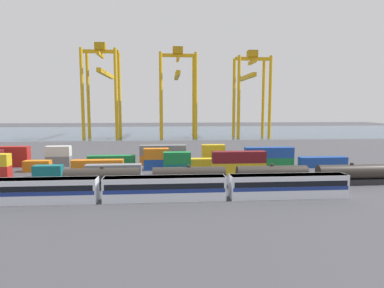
{
  "coord_description": "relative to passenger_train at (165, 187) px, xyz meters",
  "views": [
    {
      "loc": [
        5.4,
        -74.53,
        15.1
      ],
      "look_at": [
        13.24,
        23.09,
        4.16
      ],
      "focal_mm": 30.85,
      "sensor_mm": 36.0,
      "label": 1
    }
  ],
  "objects": [
    {
      "name": "shipping_container_13",
      "position": [
        -2.11,
        26.85,
        1.76
      ],
      "size": [
        6.04,
        2.44,
        2.6
      ],
      "primitive_type": "cube",
      "color": "orange",
      "rests_on": "shipping_container_12"
    },
    {
      "name": "shipping_container_7",
      "position": [
        16.67,
        19.96,
        1.76
      ],
      "size": [
        12.1,
        2.44,
        2.6
      ],
      "primitive_type": "cube",
      "color": "maroon",
      "rests_on": "shipping_container_6"
    },
    {
      "name": "shipping_container_2",
      "position": [
        -25.29,
        19.96,
        -0.84
      ],
      "size": [
        6.04,
        2.44,
        2.6
      ],
      "primitive_type": "cube",
      "color": "#146066",
      "rests_on": "ground_plane"
    },
    {
      "name": "shipping_container_26",
      "position": [
        12.84,
        33.74,
        1.76
      ],
      "size": [
        6.04,
        2.44,
        2.6
      ],
      "primitive_type": "cube",
      "color": "gold",
      "rests_on": "shipping_container_25"
    },
    {
      "name": "shipping_container_3",
      "position": [
        -11.31,
        19.96,
        -0.84
      ],
      "size": [
        12.1,
        2.44,
        2.6
      ],
      "primitive_type": "cube",
      "color": "slate",
      "rests_on": "ground_plane"
    },
    {
      "name": "shipping_container_16",
      "position": [
        25.85,
        26.85,
        1.76
      ],
      "size": [
        12.1,
        2.44,
        2.6
      ],
      "primitive_type": "cube",
      "color": "#1C4299",
      "rests_on": "shipping_container_15"
    },
    {
      "name": "shipping_container_14",
      "position": [
        11.87,
        26.85,
        -0.84
      ],
      "size": [
        12.1,
        2.44,
        2.6
      ],
      "primitive_type": "cube",
      "color": "gold",
      "rests_on": "ground_plane"
    },
    {
      "name": "shipping_container_4",
      "position": [
        2.68,
        19.96,
        -0.84
      ],
      "size": [
        6.04,
        2.44,
        2.6
      ],
      "primitive_type": "cube",
      "color": "#146066",
      "rests_on": "ground_plane"
    },
    {
      "name": "shipping_container_11",
      "position": [
        -16.1,
        26.85,
        -0.84
      ],
      "size": [
        12.1,
        2.44,
        2.6
      ],
      "primitive_type": "cube",
      "color": "orange",
      "rests_on": "ground_plane"
    },
    {
      "name": "freight_tank_row",
      "position": [
        12.52,
        8.32,
        -0.13
      ],
      "size": [
        61.67,
        2.82,
        4.28
      ],
      "color": "#232326",
      "rests_on": "ground_plane"
    },
    {
      "name": "ground_plane",
      "position": [
        -5.19,
        61.92,
        -2.14
      ],
      "size": [
        420.0,
        420.0,
        0.0
      ],
      "primitive_type": "plane",
      "color": "#424247"
    },
    {
      "name": "shipping_container_18",
      "position": [
        -40.71,
        33.74,
        -0.84
      ],
      "size": [
        12.1,
        2.44,
        2.6
      ],
      "primitive_type": "cube",
      "color": "#AD211C",
      "rests_on": "ground_plane"
    },
    {
      "name": "shipping_container_15",
      "position": [
        25.85,
        26.85,
        -0.84
      ],
      "size": [
        12.1,
        2.44,
        2.6
      ],
      "primitive_type": "cube",
      "color": "#197538",
      "rests_on": "ground_plane"
    },
    {
      "name": "gantry_crane_central",
      "position": [
        6.34,
        111.7,
        24.54
      ],
      "size": [
        17.97,
        35.44,
        43.81
      ],
      "color": "gold",
      "rests_on": "ground_plane"
    },
    {
      "name": "shipping_container_10",
      "position": [
        -30.08,
        26.85,
        -0.84
      ],
      "size": [
        6.04,
        2.44,
        2.6
      ],
      "primitive_type": "cube",
      "color": "orange",
      "rests_on": "ground_plane"
    },
    {
      "name": "shipping_container_5",
      "position": [
        2.68,
        19.96,
        1.76
      ],
      "size": [
        6.04,
        2.44,
        2.6
      ],
      "primitive_type": "cube",
      "color": "#197538",
      "rests_on": "shipping_container_4"
    },
    {
      "name": "shipping_container_17",
      "position": [
        39.84,
        26.85,
        -0.84
      ],
      "size": [
        12.1,
        2.44,
        2.6
      ],
      "primitive_type": "cube",
      "color": "#1C4299",
      "rests_on": "ground_plane"
    },
    {
      "name": "shipping_container_6",
      "position": [
        16.67,
        19.96,
        -0.84
      ],
      "size": [
        12.1,
        2.44,
        2.6
      ],
      "primitive_type": "cube",
      "color": "gold",
      "rests_on": "ground_plane"
    },
    {
      "name": "passenger_train",
      "position": [
        0.0,
        0.0,
        0.0
      ],
      "size": [
        60.94,
        3.14,
        3.9
      ],
      "color": "silver",
      "rests_on": "ground_plane"
    },
    {
      "name": "shipping_container_12",
      "position": [
        -2.11,
        26.85,
        -0.84
      ],
      "size": [
        6.04,
        2.44,
        2.6
      ],
      "primitive_type": "cube",
      "color": "#1C4299",
      "rests_on": "ground_plane"
    },
    {
      "name": "gantry_crane_east",
      "position": [
        42.75,
        111.54,
        23.85
      ],
      "size": [
        16.88,
        34.16,
        42.64
      ],
      "color": "gold",
      "rests_on": "ground_plane"
    },
    {
      "name": "shipping_container_25",
      "position": [
        12.84,
        33.74,
        -0.84
      ],
      "size": [
        6.04,
        2.44,
        2.6
      ],
      "primitive_type": "cube",
      "color": "gold",
      "rests_on": "ground_plane"
    },
    {
      "name": "harbour_water",
      "position": [
        -5.19,
        152.6,
        -2.14
      ],
      "size": [
        400.0,
        110.0,
        0.01
      ],
      "primitive_type": "cube",
      "color": "#384C60",
      "rests_on": "ground_plane"
    },
    {
      "name": "shipping_container_22",
      "position": [
        -13.93,
        33.74,
        -0.84
      ],
      "size": [
        12.1,
        2.44,
        2.6
      ],
      "primitive_type": "cube",
      "color": "#197538",
      "rests_on": "ground_plane"
    },
    {
      "name": "shipping_container_23",
      "position": [
        -0.55,
        33.74,
        -0.84
      ],
      "size": [
        12.1,
        2.44,
        2.6
      ],
      "primitive_type": "cube",
      "color": "orange",
      "rests_on": "ground_plane"
    },
    {
      "name": "shipping_container_24",
      "position": [
        -0.55,
        33.74,
        1.76
      ],
      "size": [
        12.1,
        2.44,
        2.6
      ],
      "primitive_type": "cube",
      "color": "slate",
      "rests_on": "shipping_container_23"
    },
    {
      "name": "shipping_container_19",
      "position": [
        -40.71,
        33.74,
        1.76
      ],
      "size": [
        12.1,
        2.44,
        2.6
      ],
      "primitive_type": "cube",
      "color": "#AD211C",
      "rests_on": "shipping_container_18"
    },
    {
      "name": "shipping_container_20",
      "position": [
        -27.32,
        33.74,
        -0.84
      ],
      "size": [
        6.04,
        2.44,
        2.6
      ],
      "primitive_type": "cube",
      "color": "slate",
      "rests_on": "ground_plane"
    },
    {
      "name": "shipping_container_21",
      "position": [
        -27.32,
        33.74,
        1.76
      ],
      "size": [
        6.04,
        2.44,
        2.6
      ],
      "primitive_type": "cube",
      "color": "silver",
      "rests_on": "shipping_container_20"
    },
    {
      "name": "gantry_crane_west",
      "position": [
        -30.07,
        112.46,
        25.38
      ],
      "size": [
        16.85,
        40.53,
        45.19
      ],
      "color": "gold",
      "rests_on": "ground_plane"
    }
  ]
}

